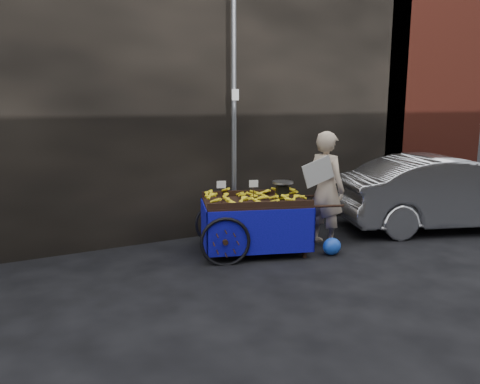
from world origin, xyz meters
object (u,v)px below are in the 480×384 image
vendor (326,189)px  plastic_bag (332,246)px  banana_cart (252,206)px  parked_car (448,192)px

vendor → plastic_bag: size_ratio=6.28×
banana_cart → parked_car: size_ratio=0.58×
vendor → banana_cart: bearing=67.6°
plastic_bag → parked_car: (2.86, 0.28, 0.53)m
vendor → plastic_bag: bearing=140.4°
plastic_bag → vendor: bearing=64.3°
banana_cart → vendor: bearing=9.8°
banana_cart → vendor: size_ratio=1.27×
parked_car → vendor: bearing=104.2°
banana_cart → plastic_bag: (1.01, -0.68, -0.59)m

